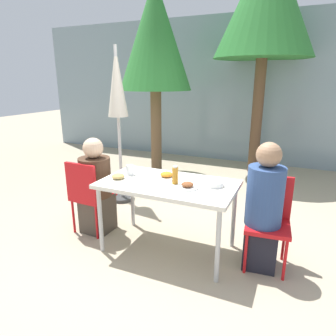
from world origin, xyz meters
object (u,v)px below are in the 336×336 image
person_right (263,210)px  bottle (175,175)px  chair_left (88,192)px  closed_umbrella (117,94)px  salad_bowl (214,183)px  tree_behind_left (155,37)px  chair_right (268,215)px  person_left (96,189)px  drinking_cup (130,170)px

person_right → bottle: person_right is taller
chair_left → closed_umbrella: 1.46m
salad_bowl → tree_behind_left: size_ratio=0.06×
closed_umbrella → bottle: bearing=-37.6°
salad_bowl → tree_behind_left: 3.34m
chair_left → person_right: 1.91m
chair_left → bottle: 1.11m
closed_umbrella → chair_left: bearing=-78.4°
closed_umbrella → salad_bowl: size_ratio=11.55×
chair_right → person_right: person_right is taller
person_left → bottle: (1.00, -0.04, 0.31)m
chair_right → closed_umbrella: (-2.15, 0.80, 1.04)m
person_left → bottle: size_ratio=6.13×
chair_left → closed_umbrella: (-0.21, 1.01, 1.04)m
bottle → salad_bowl: bearing=14.5°
tree_behind_left → chair_left: bearing=-82.3°
person_left → tree_behind_left: 3.06m
chair_left → person_right: (1.90, 0.13, 0.08)m
closed_umbrella → salad_bowl: (1.63, -0.88, -0.77)m
person_right → chair_right: bearing=-121.9°
closed_umbrella → tree_behind_left: tree_behind_left is taller
person_left → tree_behind_left: tree_behind_left is taller
salad_bowl → closed_umbrella: bearing=151.7°
person_left → drinking_cup: person_left is taller
person_left → salad_bowl: (1.37, 0.05, 0.25)m
tree_behind_left → salad_bowl: bearing=-52.8°
chair_right → tree_behind_left: size_ratio=0.26×
bottle → tree_behind_left: (-1.39, 2.40, 1.59)m
chair_left → closed_umbrella: closed_umbrella is taller
chair_left → tree_behind_left: 3.12m
chair_left → drinking_cup: size_ratio=8.18×
chair_left → chair_right: bearing=8.5°
drinking_cup → salad_bowl: size_ratio=0.56×
closed_umbrella → drinking_cup: closed_umbrella is taller
chair_right → salad_bowl: chair_right is taller
chair_left → bottle: size_ratio=4.73×
bottle → salad_bowl: 0.39m
tree_behind_left → person_left: bearing=-80.8°
salad_bowl → tree_behind_left: tree_behind_left is taller
chair_left → closed_umbrella: size_ratio=0.40×
closed_umbrella → bottle: size_ratio=11.88×
salad_bowl → chair_right: bearing=8.9°
bottle → salad_bowl: size_ratio=0.97×
person_right → bottle: size_ratio=6.66×
closed_umbrella → tree_behind_left: bearing=94.9°
person_right → bottle: bearing=0.9°
chair_right → bottle: (-0.89, -0.18, 0.33)m
tree_behind_left → chair_right: bearing=-44.4°
person_right → drinking_cup: 1.42m
drinking_cup → salad_bowl: drinking_cup is taller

